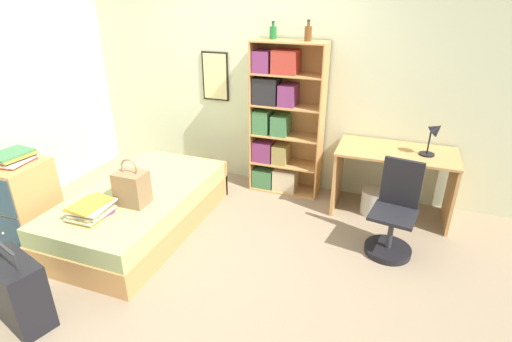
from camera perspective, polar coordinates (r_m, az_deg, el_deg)
The scene contains 16 objects.
ground_plane at distance 4.06m, azimuth -7.77°, elevation -9.71°, with size 14.00×14.00×0.00m, color gray.
wall_back at distance 4.88m, azimuth -0.04°, elevation 13.14°, with size 10.00×0.09×2.60m.
wall_left at distance 4.94m, azimuth -32.39°, elevation 9.50°, with size 0.06×10.00×2.60m.
bed at distance 4.29m, azimuth -16.05°, elevation -5.12°, with size 1.08×1.95×0.43m.
handbag at distance 3.87m, azimuth -17.30°, elevation -2.30°, with size 0.28×0.22×0.45m.
book_stack_on_bed at distance 3.82m, azimuth -22.48°, elevation -5.12°, with size 0.33×0.39×0.14m.
suitcase at distance 3.50m, azimuth -30.89°, elevation -14.53°, with size 0.57×0.39×0.67m.
dresser at distance 4.46m, azimuth -30.43°, elevation -3.85°, with size 0.49×0.53×0.81m.
magazine_pile_on_dresser at distance 4.30m, azimuth -31.46°, elevation 1.68°, with size 0.34×0.37×0.10m.
bookcase at distance 4.68m, azimuth 3.21°, elevation 7.01°, with size 0.83×0.33×1.77m.
bottle_green at distance 4.55m, azimuth 2.46°, elevation 19.19°, with size 0.08×0.08×0.18m.
bottle_brown at distance 4.39m, azimuth 7.46°, elevation 18.96°, with size 0.08×0.08×0.21m.
desk at distance 4.48m, azimuth 19.11°, elevation 0.09°, with size 1.20×0.64×0.74m.
desk_lamp at distance 4.32m, azimuth 24.16°, elevation 4.88°, with size 0.20×0.15×0.36m.
desk_chair at distance 3.94m, azimuth 18.93°, elevation -7.16°, with size 0.45×0.45×0.89m.
waste_bin at distance 4.58m, azimuth 16.43°, elevation -4.23°, with size 0.27×0.27×0.28m.
Camera 1 is at (1.65, -2.92, 2.28)m, focal length 28.00 mm.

